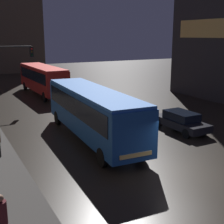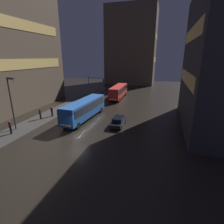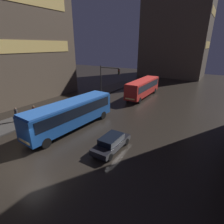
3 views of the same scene
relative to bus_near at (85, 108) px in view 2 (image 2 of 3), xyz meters
The scene contains 12 objects.
ground_plane 7.27m from the bus_near, 72.77° to the right, with size 120.00×120.00×0.00m, color black.
sidewalk_left 7.91m from the bus_near, 154.42° to the left, with size 4.00×48.00×0.15m.
building_left_tower 19.65m from the bus_near, behind, with size 10.07×24.36×23.33m.
building_far_backdrop 45.98m from the bus_near, 90.89° to the left, with size 18.07×12.00×27.52m.
bus_near is the anchor object (origin of this frame).
bus_far 16.65m from the bus_near, 84.60° to the left, with size 2.60×10.64×3.17m.
car_taxi 6.43m from the bus_near, 11.71° to the right, with size 1.78×4.35×1.36m.
pedestrian_near 11.05m from the bus_near, 128.76° to the right, with size 0.39×0.39×1.83m.
pedestrian_mid 6.00m from the bus_near, behind, with size 0.41×0.41×1.74m.
pedestrian_far 7.41m from the bus_near, 160.41° to the right, with size 0.38×0.38×1.78m.
traffic_light_main 12.28m from the bus_near, 104.11° to the left, with size 3.89×0.35×5.80m.
street_lamp_sidewalk 10.67m from the bus_near, 135.70° to the right, with size 1.25×0.36×7.39m.
Camera 2 is at (10.26, -18.81, 10.07)m, focal length 28.00 mm.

